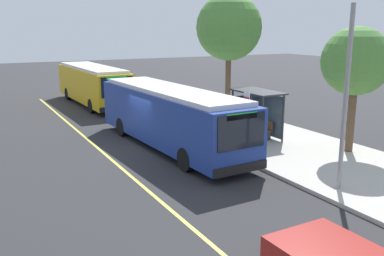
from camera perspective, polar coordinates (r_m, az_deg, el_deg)
ground_plane at (r=21.37m, az=-6.03°, el=-2.54°), size 120.00×120.00×0.00m
sidewalk_curb at (r=24.17m, az=7.24°, el=-0.55°), size 44.00×6.40×0.15m
lane_stripe_center at (r=20.68m, az=-11.69°, el=-3.26°), size 36.00×0.14×0.01m
transit_bus_main at (r=20.84m, az=-2.93°, el=1.69°), size 11.57×3.11×2.95m
transit_bus_second at (r=33.82m, az=-13.05°, el=5.77°), size 10.95×2.87×2.95m
bus_shelter at (r=22.54m, az=8.72°, el=3.20°), size 2.90×1.60×2.48m
waiting_bench at (r=22.76m, az=9.04°, el=-0.01°), size 1.60×0.48×0.95m
route_sign_post at (r=19.59m, az=7.26°, el=1.88°), size 0.44×0.08×2.80m
pedestrian_commuter at (r=23.49m, az=1.60°, el=1.76°), size 0.24×0.40×1.69m
street_tree_near_shelter at (r=20.64m, az=20.96°, el=8.21°), size 3.07×3.07×5.70m
street_tree_upstreet at (r=27.86m, az=4.95°, el=13.14°), size 4.16×4.16×7.73m
utility_pole at (r=15.57m, az=19.76°, el=3.53°), size 0.16×0.16×6.40m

